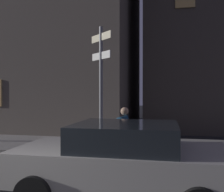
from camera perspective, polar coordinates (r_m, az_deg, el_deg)
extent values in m
cube|color=#9E9991|center=(10.04, -4.07, -10.44)|extent=(40.00, 3.36, 0.14)
cylinder|color=gray|center=(8.90, -2.36, 1.78)|extent=(0.12, 0.12, 4.07)
cube|color=beige|center=(9.09, -2.36, 12.45)|extent=(0.87, 0.87, 0.24)
cube|color=white|center=(8.99, -2.36, 8.58)|extent=(0.82, 0.82, 0.24)
cube|color=beige|center=(5.19, 2.05, -14.29)|extent=(3.97, 1.88, 0.61)
cube|color=#23282D|center=(5.07, 2.99, -8.45)|extent=(1.92, 1.72, 0.46)
cylinder|color=black|center=(6.47, -8.40, -14.38)|extent=(0.64, 0.22, 0.64)
cylinder|color=black|center=(6.13, 16.17, -15.26)|extent=(0.64, 0.22, 0.64)
sphere|color=#F9EFCC|center=(5.33, -21.62, -13.94)|extent=(0.16, 0.16, 0.16)
sphere|color=#F9EFCC|center=(6.40, -15.30, -11.46)|extent=(0.16, 0.16, 0.16)
torus|color=black|center=(7.65, -2.12, -11.71)|extent=(0.72, 0.13, 0.72)
torus|color=black|center=(7.37, 6.16, -12.19)|extent=(0.72, 0.13, 0.72)
cylinder|color=black|center=(7.44, 1.94, -10.10)|extent=(1.00, 0.15, 0.04)
cylinder|color=navy|center=(7.34, 2.70, -6.49)|extent=(0.48, 0.36, 0.61)
sphere|color=tan|center=(7.30, 2.70, -3.26)|extent=(0.22, 0.22, 0.22)
cylinder|color=black|center=(7.35, 2.14, -10.47)|extent=(0.35, 0.15, 0.55)
cylinder|color=black|center=(7.52, 2.50, -10.22)|extent=(0.35, 0.15, 0.55)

